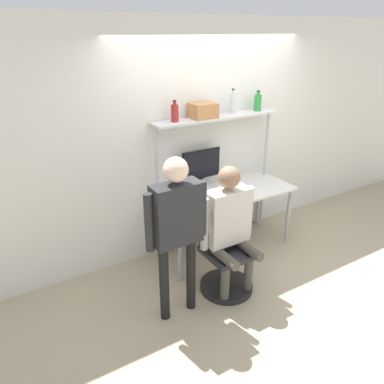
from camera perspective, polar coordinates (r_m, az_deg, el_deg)
name	(u,v)px	position (r m, az deg, el deg)	size (l,w,h in m)	color
ground_plane	(241,262)	(4.58, 7.54, -10.50)	(12.00, 12.00, 0.00)	tan
wall_back	(208,137)	(4.57, 2.52, 8.33)	(8.00, 0.06, 2.70)	silver
desk	(225,198)	(4.50, 5.07, -0.93)	(1.70, 0.71, 0.77)	silver
shelf_unit	(217,137)	(4.42, 3.77, 8.39)	(1.61, 0.26, 1.64)	silver
monitor	(201,167)	(4.43, 1.42, 3.89)	(0.52, 0.16, 0.49)	black
laptop	(197,199)	(4.11, 0.82, -1.14)	(0.35, 0.22, 0.22)	silver
cell_phone	(222,201)	(4.22, 4.67, -1.37)	(0.07, 0.15, 0.01)	silver
office_chair	(225,264)	(4.01, 5.02, -10.87)	(0.56, 0.56, 0.93)	black
person_seated	(229,221)	(3.70, 5.71, -4.42)	(0.62, 0.47, 1.38)	#4C473D
person_standing	(177,220)	(3.28, -2.34, -4.29)	(0.61, 0.22, 1.59)	black
bottle_clear	(233,103)	(4.46, 6.19, 13.27)	(0.06, 0.06, 0.29)	silver
bottle_red	(175,113)	(4.06, -2.65, 11.98)	(0.08, 0.08, 0.23)	maroon
bottle_green	(258,102)	(4.70, 9.97, 13.33)	(0.09, 0.09, 0.24)	#2D8C3F
storage_box	(203,111)	(4.24, 1.72, 12.30)	(0.28, 0.22, 0.16)	#B27A47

